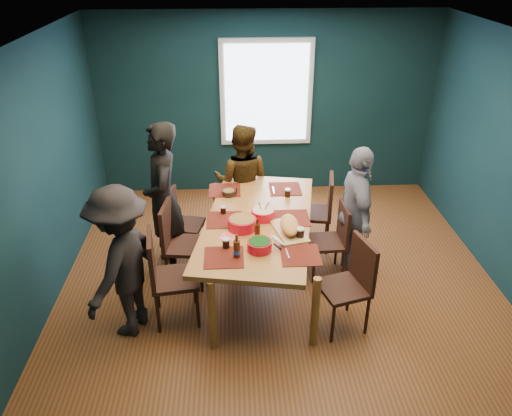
{
  "coord_description": "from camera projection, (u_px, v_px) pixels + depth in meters",
  "views": [
    {
      "loc": [
        -0.51,
        -4.7,
        3.52
      ],
      "look_at": [
        -0.27,
        0.05,
        0.96
      ],
      "focal_mm": 35.0,
      "sensor_mm": 36.0,
      "label": 1
    }
  ],
  "objects": [
    {
      "name": "napkin_a",
      "position": [
        289.0,
        215.0,
        5.49
      ],
      "size": [
        0.15,
        0.15,
        0.0
      ],
      "primitive_type": "cube",
      "rotation": [
        0.0,
        0.0,
        -0.15
      ],
      "color": "#FF716B",
      "rests_on": "dining_table"
    },
    {
      "name": "small_bowl",
      "position": [
        229.0,
        192.0,
        5.9
      ],
      "size": [
        0.16,
        0.16,
        0.07
      ],
      "color": "black",
      "rests_on": "dining_table"
    },
    {
      "name": "person_right",
      "position": [
        356.0,
        213.0,
        5.64
      ],
      "size": [
        0.41,
        0.94,
        1.59
      ],
      "primitive_type": "imported",
      "rotation": [
        0.0,
        0.0,
        1.59
      ],
      "color": "silver",
      "rests_on": "floor"
    },
    {
      "name": "cola_glass_a",
      "position": [
        226.0,
        243.0,
        4.88
      ],
      "size": [
        0.08,
        0.08,
        0.1
      ],
      "color": "black",
      "rests_on": "dining_table"
    },
    {
      "name": "person_far_left",
      "position": [
        163.0,
        199.0,
        5.69
      ],
      "size": [
        0.51,
        0.71,
        1.82
      ],
      "primitive_type": "imported",
      "rotation": [
        0.0,
        0.0,
        4.83
      ],
      "color": "black",
      "rests_on": "floor"
    },
    {
      "name": "chair_right_near",
      "position": [
        352.0,
        279.0,
        4.92
      ],
      "size": [
        0.55,
        0.55,
        0.98
      ],
      "rotation": [
        0.0,
        0.0,
        0.29
      ],
      "color": "black",
      "rests_on": "floor"
    },
    {
      "name": "cola_glass_c",
      "position": [
        288.0,
        192.0,
        5.87
      ],
      "size": [
        0.07,
        0.07,
        0.1
      ],
      "color": "black",
      "rests_on": "dining_table"
    },
    {
      "name": "beer_bottle_b",
      "position": [
        257.0,
        230.0,
        5.03
      ],
      "size": [
        0.06,
        0.06,
        0.22
      ],
      "color": "#421A0B",
      "rests_on": "dining_table"
    },
    {
      "name": "dining_table",
      "position": [
        258.0,
        226.0,
        5.45
      ],
      "size": [
        1.48,
        2.38,
        0.85
      ],
      "rotation": [
        0.0,
        0.0,
        -0.17
      ],
      "color": "#A97232",
      "rests_on": "floor"
    },
    {
      "name": "person_near_left",
      "position": [
        122.0,
        263.0,
        4.77
      ],
      "size": [
        0.94,
        1.18,
        1.6
      ],
      "primitive_type": "imported",
      "rotation": [
        0.0,
        0.0,
        4.32
      ],
      "color": "black",
      "rests_on": "floor"
    },
    {
      "name": "bowl_dumpling",
      "position": [
        263.0,
        214.0,
        5.4
      ],
      "size": [
        0.26,
        0.26,
        0.24
      ],
      "color": "red",
      "rests_on": "dining_table"
    },
    {
      "name": "bowl_salad",
      "position": [
        242.0,
        223.0,
        5.2
      ],
      "size": [
        0.29,
        0.29,
        0.12
      ],
      "color": "red",
      "rests_on": "dining_table"
    },
    {
      "name": "room",
      "position": [
        280.0,
        164.0,
        5.41
      ],
      "size": [
        5.01,
        5.01,
        2.71
      ],
      "color": "brown",
      "rests_on": "ground"
    },
    {
      "name": "beer_bottle_a",
      "position": [
        237.0,
        249.0,
        4.72
      ],
      "size": [
        0.07,
        0.07,
        0.25
      ],
      "color": "#421A0B",
      "rests_on": "dining_table"
    },
    {
      "name": "chair_left_mid",
      "position": [
        177.0,
        238.0,
        5.58
      ],
      "size": [
        0.5,
        0.5,
        1.0
      ],
      "rotation": [
        0.0,
        0.0,
        -0.12
      ],
      "color": "black",
      "rests_on": "floor"
    },
    {
      "name": "bowl_herbs",
      "position": [
        260.0,
        245.0,
        4.85
      ],
      "size": [
        0.24,
        0.24,
        0.11
      ],
      "color": "red",
      "rests_on": "dining_table"
    },
    {
      "name": "chair_left_far",
      "position": [
        179.0,
        218.0,
        6.12
      ],
      "size": [
        0.47,
        0.47,
        0.87
      ],
      "rotation": [
        0.0,
        0.0,
        -0.22
      ],
      "color": "black",
      "rests_on": "floor"
    },
    {
      "name": "napkin_c",
      "position": [
        299.0,
        252.0,
        4.84
      ],
      "size": [
        0.17,
        0.17,
        0.0
      ],
      "primitive_type": "cube",
      "rotation": [
        0.0,
        0.0,
        0.09
      ],
      "color": "#FF716B",
      "rests_on": "dining_table"
    },
    {
      "name": "person_back",
      "position": [
        242.0,
        181.0,
        6.45
      ],
      "size": [
        0.84,
        0.72,
        1.53
      ],
      "primitive_type": "imported",
      "rotation": [
        0.0,
        0.0,
        2.94
      ],
      "color": "black",
      "rests_on": "floor"
    },
    {
      "name": "chair_right_mid",
      "position": [
        334.0,
        235.0,
        5.73
      ],
      "size": [
        0.43,
        0.43,
        0.9
      ],
      "rotation": [
        0.0,
        0.0,
        0.05
      ],
      "color": "black",
      "rests_on": "floor"
    },
    {
      "name": "cutting_board",
      "position": [
        289.0,
        226.0,
        5.15
      ],
      "size": [
        0.39,
        0.67,
        0.14
      ],
      "rotation": [
        0.0,
        0.0,
        0.25
      ],
      "color": "tan",
      "rests_on": "dining_table"
    },
    {
      "name": "napkin_b",
      "position": [
        229.0,
        236.0,
        5.09
      ],
      "size": [
        0.19,
        0.19,
        0.0
      ],
      "primitive_type": "cube",
      "rotation": [
        0.0,
        0.0,
        -0.31
      ],
      "color": "#FF716B",
      "rests_on": "dining_table"
    },
    {
      "name": "cola_glass_b",
      "position": [
        300.0,
        233.0,
        5.04
      ],
      "size": [
        0.08,
        0.08,
        0.12
      ],
      "color": "black",
      "rests_on": "dining_table"
    },
    {
      "name": "cola_glass_d",
      "position": [
        223.0,
        210.0,
        5.5
      ],
      "size": [
        0.06,
        0.06,
        0.09
      ],
      "color": "black",
      "rests_on": "dining_table"
    },
    {
      "name": "chair_right_far",
      "position": [
        321.0,
        207.0,
        6.25
      ],
      "size": [
        0.51,
        0.51,
        0.98
      ],
      "rotation": [
        0.0,
        0.0,
        -0.17
      ],
      "color": "black",
      "rests_on": "floor"
    },
    {
      "name": "chair_left_near",
      "position": [
        164.0,
        272.0,
        4.98
      ],
      "size": [
        0.52,
        0.52,
        1.03
      ],
      "rotation": [
        0.0,
        0.0,
        0.14
      ],
      "color": "black",
      "rests_on": "floor"
    }
  ]
}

